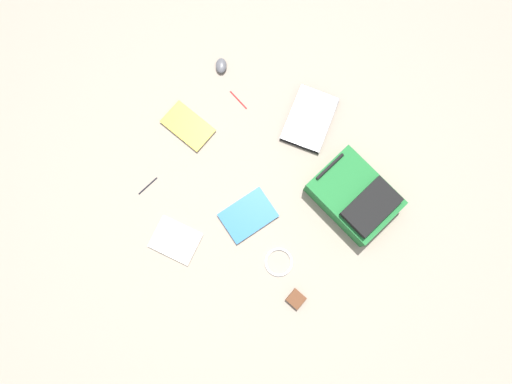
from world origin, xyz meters
The scene contains 11 objects.
ground_plane centered at (0.00, 0.00, 0.00)m, with size 4.20×4.20×0.00m, color gray.
backpack centered at (0.27, -0.44, 0.07)m, with size 0.37×0.46×0.17m.
laptop centered at (0.48, 0.02, 0.02)m, with size 0.39×0.32×0.03m.
book_manual centered at (-0.50, 0.16, 0.01)m, with size 0.23×0.27×0.01m.
book_blue centered at (0.02, 0.52, 0.01)m, with size 0.17×0.28×0.02m.
book_comic centered at (-0.16, -0.06, 0.01)m, with size 0.32×0.26×0.02m.
computer_mouse centered at (0.41, 0.60, 0.02)m, with size 0.06×0.09×0.04m, color #4C4C51.
cable_coil centered at (-0.25, -0.34, 0.01)m, with size 0.15×0.15×0.01m, color silver.
pen_black centered at (0.32, 0.40, 0.00)m, with size 0.01×0.01×0.14m, color red.
pen_blue centered at (-0.37, 0.47, 0.00)m, with size 0.01×0.01×0.13m, color black.
earbud_pouch centered at (-0.34, -0.52, 0.01)m, with size 0.08×0.08×0.03m, color #59331E.
Camera 1 is at (-0.35, -0.27, 2.25)m, focal length 29.75 mm.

